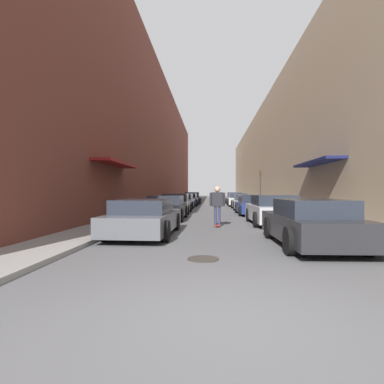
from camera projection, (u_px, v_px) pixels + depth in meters
name	position (u px, v px, depth m)	size (l,w,h in m)	color
ground	(213.00, 207.00, 29.18)	(140.76, 140.76, 0.00)	#515154
curb_strip_left	(175.00, 203.00, 35.85)	(1.80, 63.98, 0.12)	gray
curb_strip_right	(250.00, 203.00, 35.29)	(1.80, 63.98, 0.12)	gray
building_row_left	(151.00, 144.00, 36.00)	(4.90, 63.98, 14.42)	brown
building_row_right	(275.00, 157.00, 35.08)	(4.90, 63.98, 11.02)	tan
parked_car_left_0	(145.00, 218.00, 10.27)	(2.07, 4.52, 1.24)	#515459
parked_car_left_1	(167.00, 208.00, 15.89)	(1.99, 4.14, 1.28)	black
parked_car_left_2	(176.00, 204.00, 20.60)	(1.96, 4.11, 1.34)	gray
parked_car_left_3	(183.00, 201.00, 26.02)	(1.93, 3.99, 1.27)	gray
parked_car_left_4	(188.00, 200.00, 30.84)	(2.00, 4.31, 1.27)	navy
parked_car_left_5	(192.00, 198.00, 35.59)	(2.00, 3.94, 1.37)	black
parked_car_right_0	(310.00, 223.00, 8.24)	(1.97, 4.23, 1.29)	#232326
parked_car_right_1	(273.00, 210.00, 13.58)	(2.05, 4.02, 1.34)	#B7B7BC
parked_car_right_2	(253.00, 205.00, 19.34)	(2.04, 4.47, 1.28)	navy
parked_car_right_3	(244.00, 202.00, 24.59)	(1.85, 4.70, 1.23)	silver
parked_car_right_4	(238.00, 200.00, 30.28)	(2.06, 4.16, 1.28)	#B7B7BC
parked_car_right_5	(234.00, 198.00, 35.12)	(1.95, 4.40, 1.36)	#B7B7BC
skateboarder	(217.00, 202.00, 12.76)	(0.66, 0.78, 1.72)	#B2231E
manhole_cover	(203.00, 259.00, 6.66)	(0.70, 0.70, 0.02)	#332D28
traffic_light	(260.00, 184.00, 27.64)	(0.16, 0.22, 3.29)	#2D2D2D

